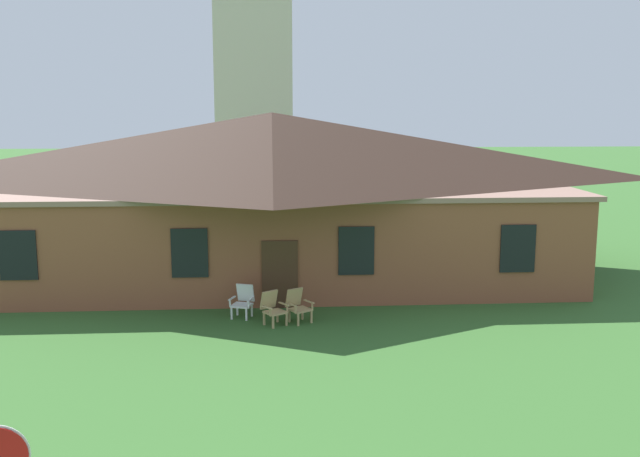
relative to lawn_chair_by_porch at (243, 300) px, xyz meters
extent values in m
cube|color=brown|center=(0.91, 5.90, 1.10)|extent=(20.15, 10.00, 3.20)
cube|color=#926D5E|center=(0.91, 5.90, 2.78)|extent=(20.55, 10.20, 0.16)
pyramid|color=black|center=(0.91, 5.90, 4.13)|extent=(20.96, 10.40, 2.53)
cube|color=black|center=(-6.65, 0.87, 1.26)|extent=(1.10, 0.06, 1.50)
cube|color=black|center=(-1.61, 0.87, 1.26)|extent=(1.10, 0.06, 1.50)
cube|color=black|center=(3.43, 0.87, 1.26)|extent=(1.10, 0.06, 1.50)
cube|color=black|center=(8.46, 0.87, 1.26)|extent=(1.10, 0.06, 1.50)
cube|color=#422819|center=(1.09, 0.87, 0.55)|extent=(1.10, 0.06, 2.10)
cube|color=beige|center=(-0.15, 27.06, 6.66)|extent=(4.80, 4.80, 14.31)
cube|color=white|center=(0.10, -0.40, -0.32)|extent=(0.06, 0.06, 0.36)
cube|color=white|center=(-0.33, -0.25, -0.32)|extent=(0.06, 0.06, 0.36)
cube|color=white|center=(0.25, 0.02, -0.32)|extent=(0.06, 0.06, 0.36)
cube|color=white|center=(-0.18, 0.17, -0.32)|extent=(0.06, 0.06, 0.36)
cube|color=white|center=(-0.04, -0.12, -0.11)|extent=(0.68, 0.67, 0.05)
cube|color=white|center=(0.06, 0.18, 0.19)|extent=(0.55, 0.35, 0.54)
cube|color=white|center=(0.23, -0.23, 0.08)|extent=(0.21, 0.46, 0.03)
cube|color=white|center=(0.17, -0.38, -0.03)|extent=(0.05, 0.05, 0.22)
cube|color=white|center=(-0.32, -0.04, 0.08)|extent=(0.21, 0.46, 0.03)
cube|color=white|center=(-0.38, -0.19, -0.03)|extent=(0.05, 0.05, 0.22)
cube|color=tan|center=(1.24, -0.96, -0.32)|extent=(0.07, 0.07, 0.36)
cube|color=tan|center=(0.86, -1.22, -0.32)|extent=(0.07, 0.07, 0.36)
cube|color=tan|center=(0.99, -0.60, -0.32)|extent=(0.07, 0.07, 0.36)
cube|color=tan|center=(0.61, -0.86, -0.32)|extent=(0.07, 0.07, 0.36)
cube|color=tan|center=(0.93, -0.91, -0.11)|extent=(0.74, 0.73, 0.05)
cube|color=tan|center=(0.75, -0.65, 0.19)|extent=(0.53, 0.45, 0.54)
cube|color=tan|center=(1.18, -0.76, 0.08)|extent=(0.31, 0.42, 0.03)
cube|color=tan|center=(1.27, -0.90, -0.03)|extent=(0.06, 0.06, 0.22)
cube|color=tan|center=(0.70, -1.09, 0.08)|extent=(0.31, 0.42, 0.03)
cube|color=tan|center=(0.79, -1.23, -0.03)|extent=(0.06, 0.06, 0.22)
cube|color=tan|center=(1.96, -0.76, -0.32)|extent=(0.07, 0.07, 0.36)
cube|color=tan|center=(1.57, -1.01, -0.32)|extent=(0.07, 0.07, 0.36)
cube|color=tan|center=(1.72, -0.39, -0.32)|extent=(0.07, 0.07, 0.36)
cube|color=tan|center=(1.33, -0.64, -0.32)|extent=(0.07, 0.07, 0.36)
cube|color=tan|center=(1.65, -0.70, -0.11)|extent=(0.74, 0.73, 0.05)
cube|color=tan|center=(1.48, -0.44, 0.19)|extent=(0.53, 0.44, 0.54)
cube|color=tan|center=(1.90, -0.56, 0.08)|extent=(0.30, 0.43, 0.03)
cube|color=tan|center=(1.99, -0.70, -0.03)|extent=(0.06, 0.06, 0.22)
cube|color=tan|center=(1.41, -0.88, 0.08)|extent=(0.30, 0.43, 0.03)
cube|color=tan|center=(1.50, -1.01, -0.03)|extent=(0.06, 0.06, 0.22)
camera|label=1|loc=(0.85, -20.69, 5.64)|focal=40.73mm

